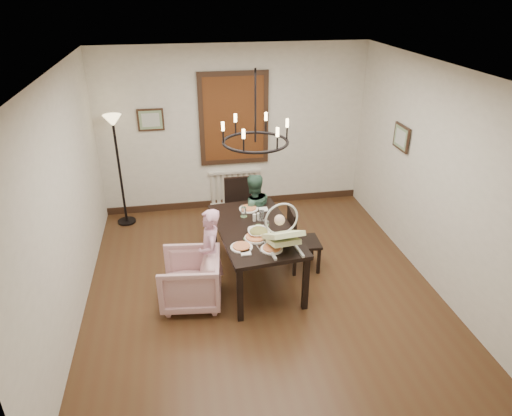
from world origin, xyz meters
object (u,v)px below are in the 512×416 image
object	(u,v)px
seated_man	(253,219)
drinking_glass	(266,226)
floor_lamp	(120,173)
baby_bouncer	(282,233)
chair_right	(305,239)
dining_table	(255,234)
chair_far	(240,210)
armchair	(190,280)
elderly_woman	(211,261)

from	to	relation	value
seated_man	drinking_glass	distance (m)	0.92
floor_lamp	baby_bouncer	bearing A→B (deg)	-50.16
chair_right	floor_lamp	xyz separation A→B (m)	(-2.57, 1.84, 0.43)
dining_table	chair_right	bearing A→B (deg)	5.18
chair_far	drinking_glass	bearing A→B (deg)	-82.58
chair_far	chair_right	distance (m)	1.27
dining_table	armchair	bearing A→B (deg)	-163.75
dining_table	chair_right	distance (m)	0.76
chair_right	floor_lamp	world-z (taller)	floor_lamp
dining_table	drinking_glass	bearing A→B (deg)	-41.37
armchair	baby_bouncer	world-z (taller)	baby_bouncer
chair_far	chair_right	xyz separation A→B (m)	(0.75, -1.02, -0.00)
chair_right	armchair	xyz separation A→B (m)	(-1.60, -0.50, -0.13)
seated_man	chair_far	bearing A→B (deg)	-80.31
chair_right	baby_bouncer	world-z (taller)	baby_bouncer
armchair	dining_table	bearing A→B (deg)	118.92
dining_table	chair_far	world-z (taller)	chair_far
chair_right	armchair	bearing A→B (deg)	108.40
drinking_glass	floor_lamp	distance (m)	2.87
dining_table	baby_bouncer	xyz separation A→B (m)	(0.23, -0.53, 0.28)
baby_bouncer	floor_lamp	bearing A→B (deg)	123.30
drinking_glass	armchair	bearing A→B (deg)	-165.03
armchair	baby_bouncer	xyz separation A→B (m)	(1.11, -0.17, 0.64)
chair_far	chair_right	bearing A→B (deg)	-53.84
elderly_woman	drinking_glass	world-z (taller)	elderly_woman
dining_table	drinking_glass	distance (m)	0.22
chair_far	floor_lamp	xyz separation A→B (m)	(-1.82, 0.82, 0.42)
chair_far	baby_bouncer	distance (m)	1.78
armchair	drinking_glass	distance (m)	1.16
seated_man	floor_lamp	distance (m)	2.34
dining_table	floor_lamp	bearing A→B (deg)	127.31
chair_right	armchair	size ratio (longest dim) A/B	1.27
dining_table	elderly_woman	distance (m)	0.69
baby_bouncer	floor_lamp	xyz separation A→B (m)	(-2.09, 2.51, -0.08)
armchair	chair_far	bearing A→B (deg)	157.80
elderly_woman	seated_man	distance (m)	1.24
chair_right	baby_bouncer	size ratio (longest dim) A/B	1.57
chair_right	seated_man	xyz separation A→B (m)	(-0.61, 0.62, 0.03)
baby_bouncer	chair_right	bearing A→B (deg)	47.57
drinking_glass	floor_lamp	bearing A→B (deg)	133.85
dining_table	chair_right	xyz separation A→B (m)	(0.71, 0.14, -0.23)
chair_far	dining_table	bearing A→B (deg)	-88.18
drinking_glass	seated_man	bearing A→B (deg)	91.96
chair_far	seated_man	world-z (taller)	seated_man
chair_right	elderly_woman	xyz separation A→B (m)	(-1.33, -0.39, 0.03)
chair_far	chair_right	world-z (taller)	chair_far
dining_table	seated_man	size ratio (longest dim) A/B	1.75
armchair	elderly_woman	xyz separation A→B (m)	(0.27, 0.11, 0.17)
baby_bouncer	drinking_glass	world-z (taller)	baby_bouncer
armchair	drinking_glass	bearing A→B (deg)	111.72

